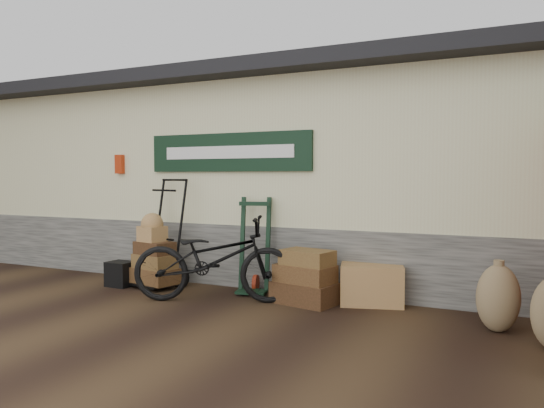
# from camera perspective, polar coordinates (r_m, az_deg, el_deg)

# --- Properties ---
(ground) EXTENTS (80.00, 80.00, 0.00)m
(ground) POSITION_cam_1_polar(r_m,az_deg,el_deg) (6.87, -6.66, -10.54)
(ground) COLOR black
(ground) RESTS_ON ground
(station_building) EXTENTS (14.40, 4.10, 3.20)m
(station_building) POSITION_cam_1_polar(r_m,az_deg,el_deg) (9.11, 2.51, 3.05)
(station_building) COLOR #4C4C47
(station_building) RESTS_ON ground
(porter_trolley) EXTENTS (0.92, 0.77, 1.60)m
(porter_trolley) POSITION_cam_1_polar(r_m,az_deg,el_deg) (7.88, -11.50, -2.93)
(porter_trolley) COLOR black
(porter_trolley) RESTS_ON ground
(green_barrow) EXTENTS (0.55, 0.50, 1.31)m
(green_barrow) POSITION_cam_1_polar(r_m,az_deg,el_deg) (7.29, -1.92, -4.48)
(green_barrow) COLOR black
(green_barrow) RESTS_ON ground
(suitcase_stack) EXTENTS (0.87, 0.65, 0.69)m
(suitcase_stack) POSITION_cam_1_polar(r_m,az_deg,el_deg) (6.75, 3.57, -7.75)
(suitcase_stack) COLOR #352310
(suitcase_stack) RESTS_ON ground
(wicker_hamper) EXTENTS (0.87, 0.69, 0.50)m
(wicker_hamper) POSITION_cam_1_polar(r_m,az_deg,el_deg) (6.83, 10.69, -8.51)
(wicker_hamper) COLOR #9B6E3E
(wicker_hamper) RESTS_ON ground
(black_trunk) EXTENTS (0.37, 0.32, 0.36)m
(black_trunk) POSITION_cam_1_polar(r_m,az_deg,el_deg) (8.11, -15.97, -7.23)
(black_trunk) COLOR black
(black_trunk) RESTS_ON ground
(bicycle) EXTENTS (1.44, 2.22, 1.22)m
(bicycle) POSITION_cam_1_polar(r_m,az_deg,el_deg) (6.83, -6.25, -5.40)
(bicycle) COLOR black
(bicycle) RESTS_ON ground
(burlap_sack_left) EXTENTS (0.53, 0.48, 0.70)m
(burlap_sack_left) POSITION_cam_1_polar(r_m,az_deg,el_deg) (6.01, 23.15, -9.30)
(burlap_sack_left) COLOR olive
(burlap_sack_left) RESTS_ON ground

